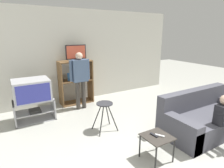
% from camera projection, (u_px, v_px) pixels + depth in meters
% --- Properties ---
extents(wall_back, '(6.40, 0.06, 2.60)m').
position_uv_depth(wall_back, '(79.00, 56.00, 5.42)').
color(wall_back, beige).
rests_on(wall_back, ground_plane).
extents(tv_stand, '(0.86, 0.44, 0.50)m').
position_uv_depth(tv_stand, '(35.00, 110.00, 4.25)').
color(tv_stand, '#A8A8AD').
rests_on(tv_stand, ground_plane).
extents(television_main, '(0.75, 0.61, 0.47)m').
position_uv_depth(television_main, '(32.00, 90.00, 4.11)').
color(television_main, '#B2B2B7').
rests_on(television_main, tv_stand).
extents(media_shelf, '(0.91, 0.41, 1.22)m').
position_uv_depth(media_shelf, '(76.00, 82.00, 5.25)').
color(media_shelf, brown).
rests_on(media_shelf, ground_plane).
extents(television_flat, '(0.57, 0.20, 0.43)m').
position_uv_depth(television_flat, '(76.00, 53.00, 5.04)').
color(television_flat, black).
rests_on(television_flat, media_shelf).
extents(folding_stool, '(0.45, 0.37, 0.60)m').
position_uv_depth(folding_stool, '(105.00, 108.00, 3.77)').
color(folding_stool, black).
rests_on(folding_stool, ground_plane).
extents(snack_table, '(0.42, 0.42, 0.41)m').
position_uv_depth(snack_table, '(157.00, 139.00, 2.90)').
color(snack_table, '#38332D').
rests_on(snack_table, ground_plane).
extents(remote_control_black, '(0.05, 0.15, 0.02)m').
position_uv_depth(remote_control_black, '(154.00, 135.00, 2.89)').
color(remote_control_black, '#232328').
rests_on(remote_control_black, snack_table).
extents(remote_control_white, '(0.11, 0.14, 0.02)m').
position_uv_depth(remote_control_white, '(160.00, 136.00, 2.88)').
color(remote_control_white, silver).
rests_on(remote_control_white, snack_table).
extents(couch, '(1.95, 0.90, 0.80)m').
position_uv_depth(couch, '(205.00, 118.00, 3.82)').
color(couch, '#4C4C56').
rests_on(couch, ground_plane).
extents(person_standing_adult, '(0.53, 0.20, 1.49)m').
position_uv_depth(person_standing_adult, '(80.00, 76.00, 4.77)').
color(person_standing_adult, '#3D3833').
rests_on(person_standing_adult, ground_plane).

